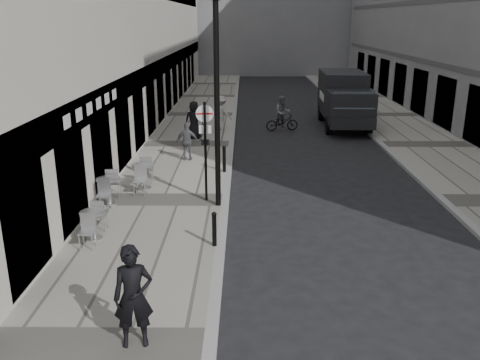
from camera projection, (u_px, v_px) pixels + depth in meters
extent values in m
cube|color=gray|center=(188.00, 145.00, 23.56)|extent=(4.00, 60.00, 0.12)
cube|color=gray|center=(425.00, 145.00, 23.47)|extent=(4.00, 60.00, 0.12)
imported|color=black|center=(133.00, 297.00, 8.74)|extent=(0.76, 0.57, 1.89)
cylinder|color=black|center=(205.00, 152.00, 15.72)|extent=(0.08, 0.08, 3.14)
cylinder|color=white|center=(205.00, 114.00, 15.35)|extent=(0.54, 0.06, 0.54)
cube|color=#B21414|center=(205.00, 114.00, 15.33)|extent=(0.49, 0.04, 0.05)
cube|color=white|center=(205.00, 129.00, 15.53)|extent=(0.38, 0.05, 0.25)
cylinder|color=black|center=(217.00, 107.00, 14.84)|extent=(0.16, 0.16, 6.13)
cylinder|color=black|center=(214.00, 230.00, 12.81)|extent=(0.11, 0.11, 0.85)
cylinder|color=black|center=(224.00, 160.00, 19.05)|extent=(0.13, 0.13, 0.94)
cylinder|color=black|center=(329.00, 125.00, 25.86)|extent=(0.35, 0.91, 0.90)
cylinder|color=black|center=(368.00, 126.00, 25.77)|extent=(0.35, 0.91, 0.90)
cylinder|color=black|center=(321.00, 112.00, 29.51)|extent=(0.35, 0.91, 0.90)
cylinder|color=black|center=(356.00, 113.00, 29.43)|extent=(0.35, 0.91, 0.90)
cube|color=black|center=(342.00, 92.00, 28.22)|extent=(2.41, 4.15, 2.26)
cube|color=black|center=(350.00, 107.00, 25.42)|extent=(2.33, 2.12, 1.58)
cube|color=#1E2328|center=(354.00, 101.00, 24.48)|extent=(1.99, 0.47, 0.83)
imported|color=black|center=(282.00, 122.00, 26.66)|extent=(1.79, 0.90, 0.90)
imported|color=slate|center=(282.00, 112.00, 26.50)|extent=(0.93, 0.78, 1.69)
imported|color=#595A5F|center=(187.00, 141.00, 20.55)|extent=(0.93, 0.42, 1.55)
imported|color=#B7B2A9|center=(221.00, 113.00, 26.19)|extent=(1.31, 1.10, 1.76)
imported|color=black|center=(194.00, 120.00, 24.23)|extent=(0.89, 0.59, 1.81)
cylinder|color=silver|center=(95.00, 238.00, 13.35)|extent=(0.43, 0.43, 0.03)
cylinder|color=silver|center=(94.00, 225.00, 13.24)|extent=(0.06, 0.06, 0.73)
cylinder|color=silver|center=(92.00, 212.00, 13.13)|extent=(0.69, 0.69, 0.03)
cylinder|color=silver|center=(145.00, 188.00, 17.30)|extent=(0.48, 0.48, 0.03)
cylinder|color=silver|center=(144.00, 177.00, 17.18)|extent=(0.07, 0.07, 0.81)
cylinder|color=silver|center=(143.00, 165.00, 17.06)|extent=(0.76, 0.76, 0.03)
cylinder|color=#BDBDC0|center=(110.00, 203.00, 15.88)|extent=(0.47, 0.47, 0.03)
cylinder|color=#BDBDC0|center=(109.00, 191.00, 15.76)|extent=(0.06, 0.06, 0.80)
cylinder|color=#BDBDC0|center=(108.00, 179.00, 15.64)|extent=(0.75, 0.75, 0.03)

